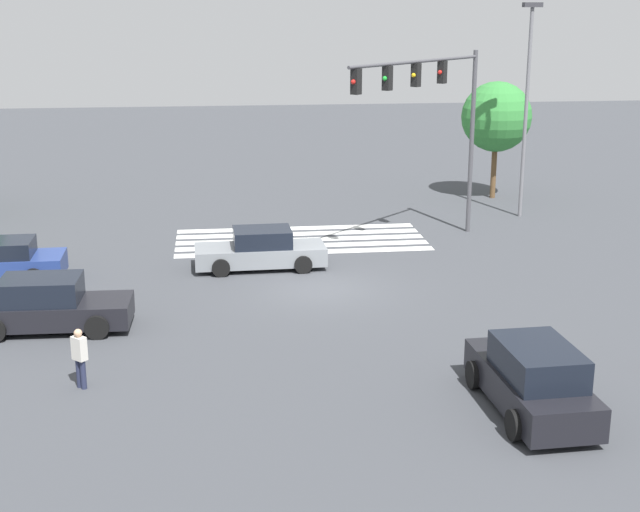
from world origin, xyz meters
name	(u,v)px	position (x,y,z in m)	size (l,w,h in m)	color
ground_plane	(320,289)	(0.00, 0.00, 0.00)	(113.95, 113.95, 0.00)	#3D3F44
crosswalk_markings	(301,240)	(0.00, -6.52, 0.00)	(9.97, 4.40, 0.01)	silver
traffic_signal_mast	(433,101)	(-4.85, -4.85, 5.66)	(6.13, 6.13, 7.40)	#47474C
car_1	(261,250)	(1.81, -2.72, 0.65)	(4.69, 2.08, 1.44)	gray
car_2	(532,380)	(-3.75, 9.80, 0.80)	(2.13, 4.52, 1.71)	black
car_3	(48,306)	(8.27, 2.88, 0.73)	(4.62, 2.12, 1.58)	black
pedestrian	(80,356)	(6.78, 7.20, 0.85)	(0.41, 0.41, 1.54)	#232842
street_light_pole_a	(527,94)	(-10.15, -9.49, 5.43)	(0.80, 0.36, 9.22)	slate
tree_corner_b	(497,117)	(-10.15, -13.52, 3.95)	(3.36, 3.36, 5.64)	brown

